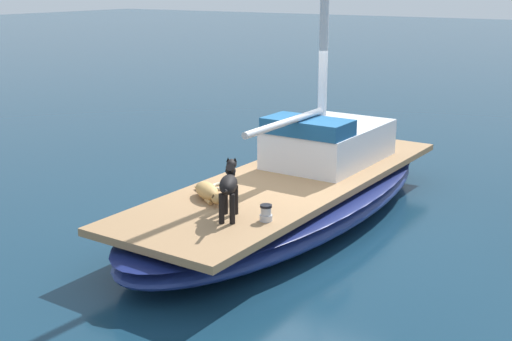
% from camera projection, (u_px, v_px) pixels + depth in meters
% --- Properties ---
extents(ground_plane, '(120.00, 120.00, 0.00)m').
position_uv_depth(ground_plane, '(291.00, 219.00, 10.43)').
color(ground_plane, '#143347').
extents(sailboat_main, '(2.63, 7.27, 0.66)m').
position_uv_depth(sailboat_main, '(292.00, 198.00, 10.34)').
color(sailboat_main, navy).
rests_on(sailboat_main, ground).
extents(cabin_house, '(1.43, 2.24, 0.84)m').
position_uv_depth(cabin_house, '(327.00, 142.00, 11.05)').
color(cabin_house, silver).
rests_on(cabin_house, sailboat_main).
extents(dog_black, '(0.52, 0.86, 0.70)m').
position_uv_depth(dog_black, '(229.00, 185.00, 8.42)').
color(dog_black, black).
rests_on(dog_black, sailboat_main).
extents(dog_tan, '(0.84, 0.59, 0.22)m').
position_uv_depth(dog_tan, '(208.00, 192.00, 9.21)').
color(dog_tan, tan).
rests_on(dog_tan, sailboat_main).
extents(deck_winch, '(0.16, 0.16, 0.21)m').
position_uv_depth(deck_winch, '(266.00, 213.00, 8.38)').
color(deck_winch, '#B7B7BC').
rests_on(deck_winch, sailboat_main).
extents(coiled_rope, '(0.32, 0.32, 0.04)m').
position_uv_depth(coiled_rope, '(223.00, 186.00, 9.75)').
color(coiled_rope, beige).
rests_on(coiled_rope, sailboat_main).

